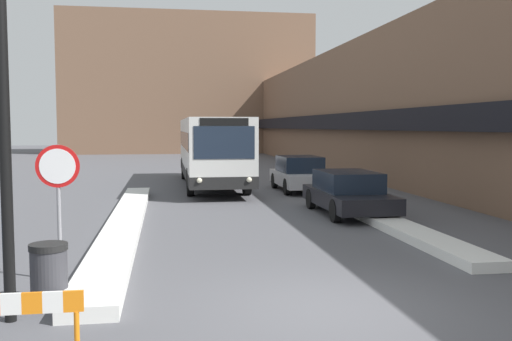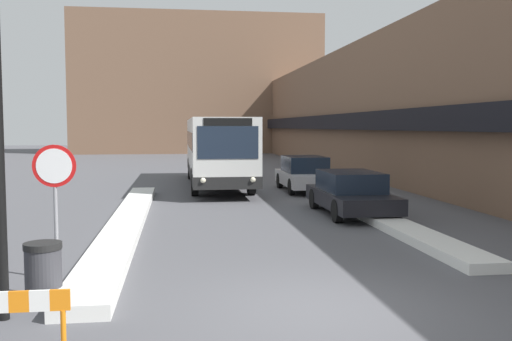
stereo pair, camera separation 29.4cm
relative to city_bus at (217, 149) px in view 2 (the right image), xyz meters
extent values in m
plane|color=#515156|center=(0.39, -18.23, -1.72)|extent=(160.00, 160.00, 0.00)
cube|color=brown|center=(10.39, 5.77, 2.01)|extent=(5.00, 60.00, 7.45)
cube|color=black|center=(7.64, 5.77, 1.33)|extent=(0.50, 60.00, 0.90)
cube|color=brown|center=(0.39, 35.78, 5.50)|extent=(26.00, 8.00, 14.43)
cube|color=silver|center=(-3.21, -10.47, -1.59)|extent=(0.90, 15.80, 0.24)
cube|color=silver|center=(3.99, -11.11, -1.60)|extent=(0.90, 11.23, 0.22)
cube|color=silver|center=(0.00, 0.01, 0.08)|extent=(2.52, 11.96, 2.63)
cube|color=black|center=(0.00, 0.01, -1.00)|extent=(2.54, 11.98, 0.46)
cube|color=#192333|center=(0.00, 0.01, 0.45)|extent=(2.54, 11.00, 0.72)
cube|color=#192333|center=(0.00, -5.98, 0.48)|extent=(2.21, 0.03, 1.18)
cube|color=black|center=(0.00, -5.98, 1.22)|extent=(1.76, 0.03, 0.28)
sphere|color=#F2EAC6|center=(-0.91, -5.99, -0.88)|extent=(0.20, 0.20, 0.20)
sphere|color=#F2EAC6|center=(0.91, -5.99, -0.88)|extent=(0.20, 0.20, 0.20)
cylinder|color=black|center=(-1.14, -3.70, -1.15)|extent=(0.28, 1.13, 1.13)
cylinder|color=black|center=(1.14, -3.70, -1.15)|extent=(0.28, 1.13, 1.13)
cylinder|color=black|center=(-1.14, 3.71, -1.15)|extent=(0.28, 1.13, 1.13)
cylinder|color=black|center=(1.14, 3.71, -1.15)|extent=(0.28, 1.13, 1.13)
cube|color=black|center=(3.59, -9.27, -1.21)|extent=(1.87, 4.53, 0.48)
cube|color=#192333|center=(3.59, -9.15, -0.67)|extent=(1.64, 2.49, 0.61)
cylinder|color=black|center=(4.44, -10.67, -1.38)|extent=(0.20, 0.67, 0.67)
cylinder|color=black|center=(2.74, -10.67, -1.38)|extent=(0.20, 0.67, 0.67)
cylinder|color=black|center=(4.44, -7.86, -1.38)|extent=(0.20, 0.67, 0.67)
cylinder|color=black|center=(2.74, -7.86, -1.38)|extent=(0.20, 0.67, 0.67)
cube|color=#B7B7BC|center=(3.59, -2.67, -1.17)|extent=(1.87, 4.32, 0.55)
cube|color=#192333|center=(3.59, -2.56, -0.56)|extent=(1.64, 2.37, 0.67)
cylinder|color=black|center=(4.44, -4.01, -1.38)|extent=(0.20, 0.68, 0.68)
cylinder|color=black|center=(2.74, -4.01, -1.38)|extent=(0.20, 0.68, 0.68)
cylinder|color=black|center=(4.44, -1.33, -1.38)|extent=(0.20, 0.68, 0.68)
cylinder|color=black|center=(2.74, -1.33, -1.38)|extent=(0.20, 0.68, 0.68)
cylinder|color=gray|center=(-3.98, -15.93, -0.49)|extent=(0.07, 0.07, 2.44)
cylinder|color=red|center=(-3.98, -15.95, 0.35)|extent=(0.76, 0.03, 0.76)
cylinder|color=white|center=(-3.98, -15.96, 0.35)|extent=(0.62, 0.01, 0.62)
cylinder|color=#38383D|center=(-3.90, -17.30, -1.29)|extent=(0.56, 0.56, 0.85)
cylinder|color=black|center=(-3.90, -17.30, -0.82)|extent=(0.59, 0.59, 0.10)
cylinder|color=orange|center=(-3.09, -19.96, -1.37)|extent=(0.06, 0.06, 0.70)
cube|color=orange|center=(-3.56, -19.96, -0.90)|extent=(0.22, 0.04, 0.24)
cube|color=white|center=(-3.34, -19.96, -0.90)|extent=(0.22, 0.04, 0.24)
cube|color=orange|center=(-3.12, -19.96, -0.90)|extent=(0.22, 0.04, 0.24)
camera|label=1|loc=(-2.08, -26.43, 1.05)|focal=40.00mm
camera|label=2|loc=(-1.79, -26.47, 1.05)|focal=40.00mm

